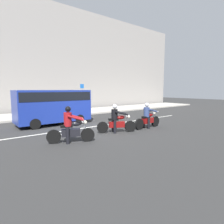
{
  "coord_description": "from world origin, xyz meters",
  "views": [
    {
      "loc": [
        -6.27,
        -8.93,
        2.34
      ],
      "look_at": [
        0.11,
        -0.73,
        1.07
      ],
      "focal_mm": 29.85,
      "sensor_mm": 36.0,
      "label": 1
    }
  ],
  "objects": [
    {
      "name": "ground_plane",
      "position": [
        0.0,
        0.0,
        0.0
      ],
      "size": [
        80.0,
        80.0,
        0.0
      ],
      "primitive_type": "plane",
      "color": "#2B2B2B"
    },
    {
      "name": "motorcycle_with_rider_black_leather",
      "position": [
        0.05,
        -1.2,
        0.63
      ],
      "size": [
        1.99,
        1.11,
        1.55
      ],
      "color": "black",
      "rests_on": "ground_plane"
    },
    {
      "name": "motorcycle_with_rider_crimson",
      "position": [
        -2.78,
        -1.48,
        0.66
      ],
      "size": [
        1.95,
        1.03,
        1.62
      ],
      "color": "black",
      "rests_on": "ground_plane"
    },
    {
      "name": "sidewalk_slab",
      "position": [
        0.0,
        8.0,
        0.07
      ],
      "size": [
        40.0,
        4.4,
        0.14
      ],
      "primitive_type": "cube",
      "color": "#A8A399",
      "rests_on": "ground_plane"
    },
    {
      "name": "building_facade",
      "position": [
        0.0,
        11.4,
        5.66
      ],
      "size": [
        40.0,
        1.4,
        11.32
      ],
      "primitive_type": "cube",
      "color": "gray",
      "rests_on": "ground_plane"
    },
    {
      "name": "pedestrian_bystander",
      "position": [
        1.66,
        8.32,
        1.18
      ],
      "size": [
        0.34,
        0.34,
        1.77
      ],
      "color": "black",
      "rests_on": "sidewalk_slab"
    },
    {
      "name": "parked_van_cobalt_blue",
      "position": [
        -1.78,
        3.22,
        1.33
      ],
      "size": [
        4.7,
        1.96,
        2.29
      ],
      "color": "navy",
      "rests_on": "ground_plane"
    },
    {
      "name": "lane_marking_stripe",
      "position": [
        -0.76,
        0.9,
        0.0
      ],
      "size": [
        18.0,
        0.14,
        0.01
      ],
      "primitive_type": "cube",
      "color": "silver",
      "rests_on": "ground_plane"
    },
    {
      "name": "street_sign_post",
      "position": [
        3.43,
        8.74,
        1.82
      ],
      "size": [
        0.44,
        0.08,
        2.79
      ],
      "color": "gray",
      "rests_on": "sidewalk_slab"
    },
    {
      "name": "motorcycle_with_rider_denim_blue",
      "position": [
        2.27,
        -1.46,
        0.63
      ],
      "size": [
        2.17,
        0.7,
        1.55
      ],
      "color": "black",
      "rests_on": "ground_plane"
    }
  ]
}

